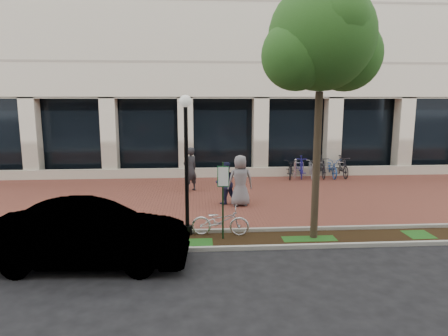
{
  "coord_description": "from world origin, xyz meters",
  "views": [
    {
      "loc": [
        -1.45,
        -16.46,
        4.15
      ],
      "look_at": [
        -0.36,
        -0.8,
        1.41
      ],
      "focal_mm": 32.0,
      "sensor_mm": 36.0,
      "label": 1
    }
  ],
  "objects": [
    {
      "name": "planting_strip",
      "position": [
        0.0,
        -5.25,
        0.01
      ],
      "size": [
        40.0,
        1.5,
        0.01
      ],
      "primitive_type": "cube",
      "color": "black",
      "rests_on": "ground"
    },
    {
      "name": "bike_rack_cluster",
      "position": [
        4.89,
        4.02,
        0.55
      ],
      "size": [
        3.61,
        2.09,
        1.15
      ],
      "rotation": [
        0.0,
        0.0,
        -0.16
      ],
      "color": "black",
      "rests_on": "ground"
    },
    {
      "name": "curb_plaza_side",
      "position": [
        0.0,
        -4.5,
        0.06
      ],
      "size": [
        40.0,
        0.12,
        0.12
      ],
      "primitive_type": "cube",
      "color": "#AAABA1",
      "rests_on": "ground"
    },
    {
      "name": "pedestrian_mid",
      "position": [
        -0.32,
        -1.0,
        0.84
      ],
      "size": [
        1.0,
        0.9,
        1.68
      ],
      "primitive_type": "imported",
      "rotation": [
        0.0,
        0.0,
        3.52
      ],
      "color": "#1B1F44",
      "rests_on": "ground"
    },
    {
      "name": "bollard",
      "position": [
        3.77,
        4.0,
        0.52
      ],
      "size": [
        0.12,
        0.12,
        1.03
      ],
      "color": "silver",
      "rests_on": "ground"
    },
    {
      "name": "street_tree",
      "position": [
        2.1,
        -5.12,
        5.64
      ],
      "size": [
        3.59,
        2.99,
        7.33
      ],
      "color": "#463B28",
      "rests_on": "ground"
    },
    {
      "name": "near_office_building",
      "position": [
        0.0,
        10.47,
        10.05
      ],
      "size": [
        40.0,
        12.12,
        16.0
      ],
      "color": "beige",
      "rests_on": "ground"
    },
    {
      "name": "curb_street_side",
      "position": [
        0.0,
        -6.0,
        0.06
      ],
      "size": [
        40.0,
        0.12,
        0.12
      ],
      "primitive_type": "cube",
      "color": "#AAABA1",
      "rests_on": "ground"
    },
    {
      "name": "ground",
      "position": [
        0.0,
        0.0,
        0.0
      ],
      "size": [
        120.0,
        120.0,
        0.0
      ],
      "primitive_type": "plane",
      "color": "black",
      "rests_on": "ground"
    },
    {
      "name": "brick_plaza",
      "position": [
        0.0,
        0.0,
        0.01
      ],
      "size": [
        40.0,
        9.0,
        0.01
      ],
      "primitive_type": "cube",
      "color": "brown",
      "rests_on": "ground"
    },
    {
      "name": "pedestrian_left",
      "position": [
        -1.74,
        1.3,
        1.0
      ],
      "size": [
        0.87,
        0.84,
        2.01
      ],
      "primitive_type": "imported",
      "rotation": [
        0.0,
        0.0,
        3.85
      ],
      "color": "#2A2A2F",
      "rests_on": "ground"
    },
    {
      "name": "pedestrian_right",
      "position": [
        0.24,
        -1.35,
        1.0
      ],
      "size": [
        1.03,
        0.71,
        2.0
      ],
      "primitive_type": "imported",
      "rotation": [
        0.0,
        0.0,
        3.22
      ],
      "color": "slate",
      "rests_on": "ground"
    },
    {
      "name": "sedan_near_curb",
      "position": [
        -4.15,
        -6.77,
        0.81
      ],
      "size": [
        4.99,
        1.98,
        1.61
      ],
      "primitive_type": "imported",
      "rotation": [
        0.0,
        0.0,
        1.51
      ],
      "color": "#B9B9BE",
      "rests_on": "ground"
    },
    {
      "name": "locked_bicycle",
      "position": [
        -0.75,
        -4.76,
        0.46
      ],
      "size": [
        1.82,
        0.81,
        0.93
      ],
      "primitive_type": "imported",
      "rotation": [
        0.0,
        0.0,
        1.46
      ],
      "color": "silver",
      "rests_on": "ground"
    },
    {
      "name": "parking_sign",
      "position": [
        -0.69,
        -5.08,
        1.49
      ],
      "size": [
        0.34,
        0.07,
        2.33
      ],
      "rotation": [
        0.0,
        0.0,
        -0.16
      ],
      "color": "#153A1C",
      "rests_on": "ground"
    },
    {
      "name": "lamppost",
      "position": [
        -1.75,
        -4.64,
        2.4
      ],
      "size": [
        0.36,
        0.36,
        4.25
      ],
      "color": "black",
      "rests_on": "ground"
    }
  ]
}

